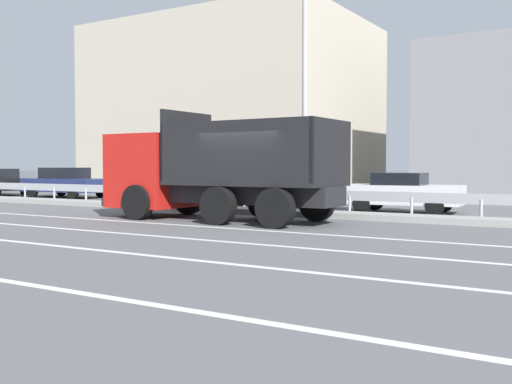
{
  "coord_description": "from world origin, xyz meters",
  "views": [
    {
      "loc": [
        8.8,
        -14.02,
        1.6
      ],
      "look_at": [
        -0.94,
        1.7,
        0.79
      ],
      "focal_mm": 42.0,
      "sensor_mm": 36.0,
      "label": 1
    }
  ],
  "objects_px": {
    "parked_car_2": "(66,183)",
    "parked_car_5": "(403,192)",
    "parked_car_3": "(163,186)",
    "median_road_sign": "(167,176)",
    "dump_truck": "(194,176)",
    "parked_car_4": "(275,188)",
    "street_lamp_1": "(302,65)"
  },
  "relations": [
    {
      "from": "dump_truck",
      "to": "parked_car_5",
      "type": "bearing_deg",
      "value": -39.43
    },
    {
      "from": "dump_truck",
      "to": "median_road_sign",
      "type": "height_order",
      "value": "dump_truck"
    },
    {
      "from": "street_lamp_1",
      "to": "parked_car_5",
      "type": "relative_size",
      "value": 2.1
    },
    {
      "from": "parked_car_2",
      "to": "parked_car_5",
      "type": "xyz_separation_m",
      "value": [
        17.65,
        -0.68,
        -0.05
      ]
    },
    {
      "from": "parked_car_3",
      "to": "parked_car_4",
      "type": "relative_size",
      "value": 0.98
    },
    {
      "from": "parked_car_5",
      "to": "parked_car_3",
      "type": "bearing_deg",
      "value": -97.61
    },
    {
      "from": "dump_truck",
      "to": "street_lamp_1",
      "type": "bearing_deg",
      "value": -43.55
    },
    {
      "from": "parked_car_3",
      "to": "parked_car_5",
      "type": "bearing_deg",
      "value": -96.44
    },
    {
      "from": "parked_car_2",
      "to": "parked_car_4",
      "type": "bearing_deg",
      "value": 87.05
    },
    {
      "from": "dump_truck",
      "to": "median_road_sign",
      "type": "bearing_deg",
      "value": 52.11
    },
    {
      "from": "parked_car_4",
      "to": "parked_car_5",
      "type": "distance_m",
      "value": 5.28
    },
    {
      "from": "median_road_sign",
      "to": "parked_car_3",
      "type": "height_order",
      "value": "median_road_sign"
    },
    {
      "from": "parked_car_3",
      "to": "parked_car_5",
      "type": "distance_m",
      "value": 11.23
    },
    {
      "from": "parked_car_2",
      "to": "parked_car_5",
      "type": "height_order",
      "value": "parked_car_2"
    },
    {
      "from": "dump_truck",
      "to": "parked_car_4",
      "type": "xyz_separation_m",
      "value": [
        -0.61,
        5.97,
        -0.57
      ]
    },
    {
      "from": "median_road_sign",
      "to": "parked_car_2",
      "type": "bearing_deg",
      "value": 159.31
    },
    {
      "from": "median_road_sign",
      "to": "street_lamp_1",
      "type": "bearing_deg",
      "value": -1.21
    },
    {
      "from": "street_lamp_1",
      "to": "parked_car_2",
      "type": "bearing_deg",
      "value": 166.15
    },
    {
      "from": "parked_car_3",
      "to": "parked_car_4",
      "type": "xyz_separation_m",
      "value": [
        5.95,
        -0.22,
        0.01
      ]
    },
    {
      "from": "dump_truck",
      "to": "parked_car_4",
      "type": "bearing_deg",
      "value": 6.24
    },
    {
      "from": "parked_car_2",
      "to": "parked_car_3",
      "type": "height_order",
      "value": "parked_car_2"
    },
    {
      "from": "parked_car_2",
      "to": "street_lamp_1",
      "type": "bearing_deg",
      "value": 74.53
    },
    {
      "from": "median_road_sign",
      "to": "parked_car_2",
      "type": "relative_size",
      "value": 0.52
    },
    {
      "from": "street_lamp_1",
      "to": "median_road_sign",
      "type": "bearing_deg",
      "value": 178.79
    },
    {
      "from": "street_lamp_1",
      "to": "parked_car_2",
      "type": "distance_m",
      "value": 16.33
    },
    {
      "from": "parked_car_4",
      "to": "parked_car_2",
      "type": "bearing_deg",
      "value": -94.38
    },
    {
      "from": "median_road_sign",
      "to": "parked_car_3",
      "type": "relative_size",
      "value": 0.54
    },
    {
      "from": "street_lamp_1",
      "to": "parked_car_5",
      "type": "bearing_deg",
      "value": 53.83
    },
    {
      "from": "dump_truck",
      "to": "parked_car_5",
      "type": "relative_size",
      "value": 1.85
    },
    {
      "from": "parked_car_2",
      "to": "median_road_sign",
      "type": "bearing_deg",
      "value": 67.69
    },
    {
      "from": "parked_car_3",
      "to": "parked_car_5",
      "type": "height_order",
      "value": "parked_car_3"
    },
    {
      "from": "dump_truck",
      "to": "parked_car_3",
      "type": "height_order",
      "value": "dump_truck"
    }
  ]
}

